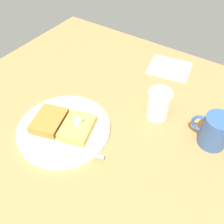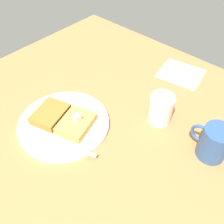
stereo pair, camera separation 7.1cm
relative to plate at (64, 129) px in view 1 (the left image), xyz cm
name	(u,v)px [view 1 (the left image)]	position (x,y,z in cm)	size (l,w,h in cm)	color
table_surface	(92,113)	(-1.57, -11.04, -2.30)	(93.49, 93.49, 2.77)	#AD7342
plate	(64,129)	(0.00, 0.00, 0.00)	(26.44, 26.44, 1.57)	white
toast_slice_left	(77,128)	(-4.18, -1.25, 1.92)	(8.05, 10.31, 2.54)	gold
toast_slice_middle	(49,121)	(4.18, 1.25, 1.92)	(8.05, 10.31, 2.54)	#AB6D2B
butter_pat_primary	(78,122)	(-4.39, -1.68, 4.14)	(1.91, 1.72, 1.91)	#F6EAC7
fork	(70,152)	(-7.11, 5.64, 0.83)	(15.32, 7.48, 0.36)	silver
syrup_jar	(159,105)	(-19.41, -20.52, 3.25)	(7.09, 7.09, 9.22)	#592609
napkin	(169,68)	(-12.59, -44.62, -0.76)	(14.76, 12.99, 0.30)	white
coffee_mug	(215,131)	(-36.35, -19.27, 3.91)	(10.58, 7.51, 9.60)	#30538A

